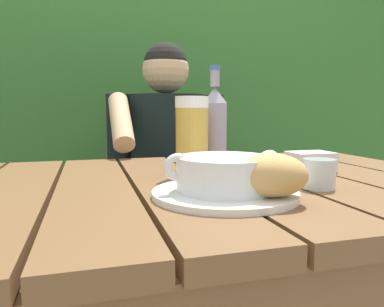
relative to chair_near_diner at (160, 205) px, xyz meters
name	(u,v)px	position (x,y,z in m)	size (l,w,h in m)	color
dining_table	(169,221)	(-0.14, -0.86, 0.19)	(1.45, 0.85, 0.75)	brown
hedge_backdrop	(116,74)	(-0.13, 0.72, 0.66)	(3.91, 0.95, 2.25)	#32662A
chair_near_diner	(160,205)	(0.00, 0.00, 0.00)	(0.46, 0.42, 0.97)	brown
person_eating	(168,163)	(0.00, -0.20, 0.23)	(0.48, 0.47, 1.18)	black
serving_plate	(225,193)	(-0.07, -1.03, 0.29)	(0.27, 0.27, 0.01)	white
soup_bowl	(225,173)	(-0.07, -1.03, 0.33)	(0.23, 0.18, 0.07)	white
bread_roll	(272,175)	(-0.02, -1.10, 0.33)	(0.14, 0.12, 0.07)	tan
beer_glass	(192,137)	(-0.08, -0.81, 0.38)	(0.08, 0.08, 0.19)	gold
beer_bottle	(215,128)	(0.00, -0.76, 0.39)	(0.06, 0.06, 0.27)	gray
water_glass_small	(319,174)	(0.14, -1.01, 0.31)	(0.07, 0.07, 0.06)	silver
butter_tub	(310,162)	(0.24, -0.83, 0.31)	(0.11, 0.08, 0.05)	white
table_knife	(276,183)	(0.07, -0.96, 0.28)	(0.15, 0.03, 0.01)	silver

